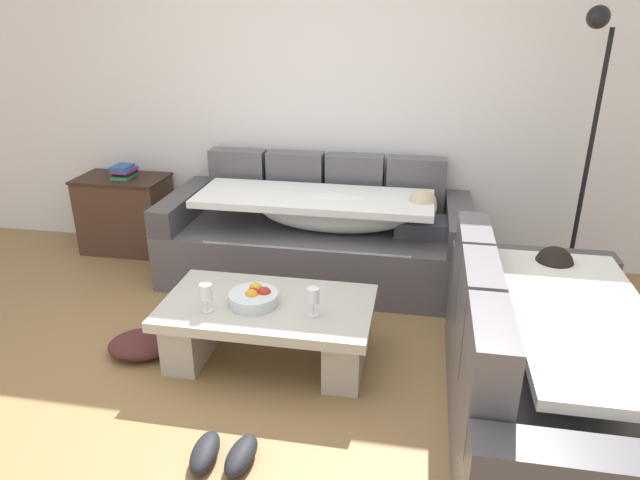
{
  "coord_description": "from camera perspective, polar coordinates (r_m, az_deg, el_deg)",
  "views": [
    {
      "loc": [
        0.87,
        -2.29,
        1.94
      ],
      "look_at": [
        0.27,
        1.03,
        0.55
      ],
      "focal_mm": 31.92,
      "sensor_mm": 36.0,
      "label": 1
    }
  ],
  "objects": [
    {
      "name": "wine_glass_near_left",
      "position": [
        3.18,
        -11.35,
        -5.18
      ],
      "size": [
        0.07,
        0.07,
        0.17
      ],
      "color": "silver",
      "rests_on": "coffee_table"
    },
    {
      "name": "couch_near_window",
      "position": [
        2.96,
        22.0,
        -12.41
      ],
      "size": [
        0.92,
        1.82,
        0.88
      ],
      "rotation": [
        0.0,
        0.0,
        1.57
      ],
      "color": "#58545A",
      "rests_on": "ground_plane"
    },
    {
      "name": "side_cabinet",
      "position": [
        5.06,
        -18.88,
        2.5
      ],
      "size": [
        0.72,
        0.44,
        0.64
      ],
      "color": "#482F23",
      "rests_on": "ground_plane"
    },
    {
      "name": "wine_glass_near_right",
      "position": [
        3.07,
        -0.7,
        -5.7
      ],
      "size": [
        0.07,
        0.07,
        0.17
      ],
      "color": "silver",
      "rests_on": "coffee_table"
    },
    {
      "name": "couch_along_wall",
      "position": [
        4.29,
        0.07,
        0.38
      ],
      "size": [
        2.26,
        0.92,
        0.88
      ],
      "color": "#58545A",
      "rests_on": "ground_plane"
    },
    {
      "name": "ground_plane",
      "position": [
        3.13,
        -8.55,
        -16.27
      ],
      "size": [
        14.0,
        14.0,
        0.0
      ],
      "primitive_type": "plane",
      "color": "olive"
    },
    {
      "name": "floor_lamp",
      "position": [
        4.23,
        25.05,
        9.08
      ],
      "size": [
        0.33,
        0.31,
        1.95
      ],
      "color": "black",
      "rests_on": "ground_plane"
    },
    {
      "name": "coffee_table",
      "position": [
        3.34,
        -5.21,
        -8.42
      ],
      "size": [
        1.2,
        0.68,
        0.38
      ],
      "color": "#B6B3A7",
      "rests_on": "ground_plane"
    },
    {
      "name": "book_stack_on_cabinet",
      "position": [
        4.94,
        -19.06,
        6.53
      ],
      "size": [
        0.16,
        0.21,
        0.1
      ],
      "color": "#338C59",
      "rests_on": "side_cabinet"
    },
    {
      "name": "pair_of_shoes",
      "position": [
        2.82,
        -9.69,
        -20.37
      ],
      "size": [
        0.31,
        0.29,
        0.09
      ],
      "color": "black",
      "rests_on": "ground_plane"
    },
    {
      "name": "back_wall",
      "position": [
        4.56,
        -0.77,
        14.96
      ],
      "size": [
        9.0,
        0.1,
        2.7
      ],
      "primitive_type": "cube",
      "color": "silver",
      "rests_on": "ground_plane"
    },
    {
      "name": "fruit_bowl",
      "position": [
        3.24,
        -6.61,
        -5.71
      ],
      "size": [
        0.28,
        0.28,
        0.1
      ],
      "color": "silver",
      "rests_on": "coffee_table"
    },
    {
      "name": "crumpled_garment",
      "position": [
        3.64,
        -17.39,
        -9.93
      ],
      "size": [
        0.47,
        0.42,
        0.12
      ],
      "primitive_type": "ellipsoid",
      "rotation": [
        0.0,
        0.0,
        0.28
      ],
      "color": "#4C2323",
      "rests_on": "ground_plane"
    }
  ]
}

